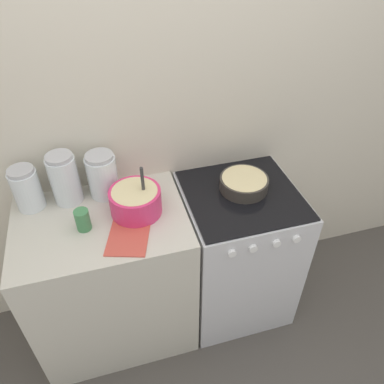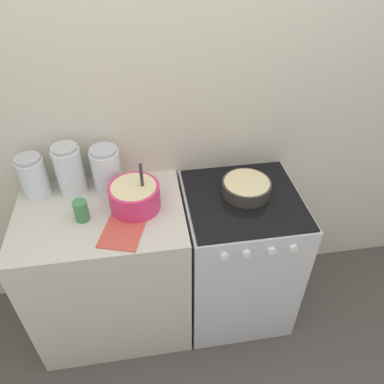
{
  "view_description": "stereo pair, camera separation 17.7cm",
  "coord_description": "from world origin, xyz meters",
  "px_view_note": "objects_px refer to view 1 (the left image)",
  "views": [
    {
      "loc": [
        -0.35,
        -1.07,
        2.14
      ],
      "look_at": [
        0.05,
        0.32,
        0.95
      ],
      "focal_mm": 35.0,
      "sensor_mm": 36.0,
      "label": 1
    },
    {
      "loc": [
        -0.17,
        -1.11,
        2.14
      ],
      "look_at": [
        0.05,
        0.32,
        0.95
      ],
      "focal_mm": 35.0,
      "sensor_mm": 36.0,
      "label": 2
    }
  ],
  "objects_px": {
    "baking_pan": "(244,183)",
    "tin_can": "(83,220)",
    "storage_jar_left": "(27,191)",
    "storage_jar_right": "(103,178)",
    "stove": "(236,252)",
    "storage_jar_middle": "(65,182)",
    "mixing_bowl": "(136,200)"
  },
  "relations": [
    {
      "from": "baking_pan",
      "to": "tin_can",
      "type": "relative_size",
      "value": 2.37
    },
    {
      "from": "storage_jar_left",
      "to": "storage_jar_right",
      "type": "height_order",
      "value": "storage_jar_right"
    },
    {
      "from": "baking_pan",
      "to": "stove",
      "type": "bearing_deg",
      "value": -117.7
    },
    {
      "from": "baking_pan",
      "to": "storage_jar_middle",
      "type": "distance_m",
      "value": 0.9
    },
    {
      "from": "tin_can",
      "to": "storage_jar_middle",
      "type": "bearing_deg",
      "value": 104.37
    },
    {
      "from": "baking_pan",
      "to": "storage_jar_right",
      "type": "relative_size",
      "value": 1.06
    },
    {
      "from": "baking_pan",
      "to": "storage_jar_right",
      "type": "distance_m",
      "value": 0.72
    },
    {
      "from": "mixing_bowl",
      "to": "storage_jar_right",
      "type": "distance_m",
      "value": 0.23
    },
    {
      "from": "storage_jar_left",
      "to": "mixing_bowl",
      "type": "bearing_deg",
      "value": -20.39
    },
    {
      "from": "tin_can",
      "to": "stove",
      "type": "bearing_deg",
      "value": 2.35
    },
    {
      "from": "mixing_bowl",
      "to": "storage_jar_left",
      "type": "height_order",
      "value": "mixing_bowl"
    },
    {
      "from": "stove",
      "to": "mixing_bowl",
      "type": "height_order",
      "value": "mixing_bowl"
    },
    {
      "from": "mixing_bowl",
      "to": "storage_jar_left",
      "type": "xyz_separation_m",
      "value": [
        -0.49,
        0.18,
        0.02
      ]
    },
    {
      "from": "baking_pan",
      "to": "storage_jar_right",
      "type": "height_order",
      "value": "storage_jar_right"
    },
    {
      "from": "storage_jar_left",
      "to": "tin_can",
      "type": "height_order",
      "value": "storage_jar_left"
    },
    {
      "from": "stove",
      "to": "storage_jar_right",
      "type": "xyz_separation_m",
      "value": [
        -0.68,
        0.2,
        0.55
      ]
    },
    {
      "from": "stove",
      "to": "storage_jar_middle",
      "type": "distance_m",
      "value": 1.05
    },
    {
      "from": "baking_pan",
      "to": "storage_jar_middle",
      "type": "height_order",
      "value": "storage_jar_middle"
    },
    {
      "from": "baking_pan",
      "to": "storage_jar_middle",
      "type": "bearing_deg",
      "value": 169.62
    },
    {
      "from": "baking_pan",
      "to": "storage_jar_middle",
      "type": "relative_size",
      "value": 0.94
    },
    {
      "from": "mixing_bowl",
      "to": "baking_pan",
      "type": "height_order",
      "value": "mixing_bowl"
    },
    {
      "from": "stove",
      "to": "tin_can",
      "type": "relative_size",
      "value": 8.44
    },
    {
      "from": "stove",
      "to": "storage_jar_middle",
      "type": "bearing_deg",
      "value": 167.01
    },
    {
      "from": "stove",
      "to": "storage_jar_left",
      "type": "bearing_deg",
      "value": 169.2
    },
    {
      "from": "storage_jar_middle",
      "to": "storage_jar_right",
      "type": "distance_m",
      "value": 0.18
    },
    {
      "from": "stove",
      "to": "baking_pan",
      "type": "distance_m",
      "value": 0.49
    },
    {
      "from": "stove",
      "to": "storage_jar_left",
      "type": "xyz_separation_m",
      "value": [
        -1.04,
        0.2,
        0.55
      ]
    },
    {
      "from": "mixing_bowl",
      "to": "tin_can",
      "type": "distance_m",
      "value": 0.26
    },
    {
      "from": "mixing_bowl",
      "to": "tin_can",
      "type": "xyz_separation_m",
      "value": [
        -0.25,
        -0.05,
        -0.02
      ]
    },
    {
      "from": "storage_jar_left",
      "to": "storage_jar_right",
      "type": "bearing_deg",
      "value": -0.0
    },
    {
      "from": "storage_jar_right",
      "to": "storage_jar_left",
      "type": "bearing_deg",
      "value": 180.0
    },
    {
      "from": "stove",
      "to": "storage_jar_right",
      "type": "relative_size",
      "value": 3.76
    }
  ]
}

